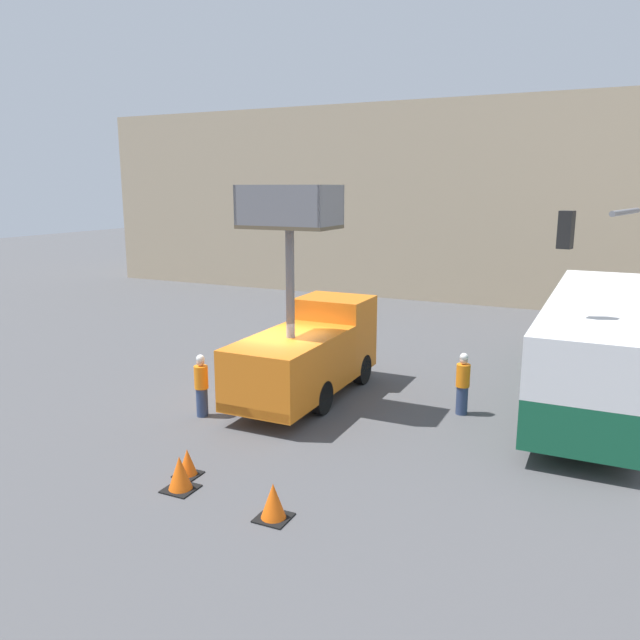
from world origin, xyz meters
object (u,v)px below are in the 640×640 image
at_px(traffic_light_pole, 635,287).
at_px(traffic_cone_mid_road, 188,463).
at_px(road_worker_directing, 463,384).
at_px(utility_truck, 308,348).
at_px(city_bus, 594,338).
at_px(traffic_cone_near_truck, 180,474).
at_px(road_worker_near_truck, 201,386).
at_px(traffic_cone_far_side, 273,502).

height_order(traffic_light_pole, traffic_cone_mid_road, traffic_light_pole).
relative_size(traffic_light_pole, road_worker_directing, 3.39).
bearing_deg(utility_truck, city_bus, 25.76).
bearing_deg(traffic_cone_near_truck, traffic_light_pole, 36.50).
bearing_deg(traffic_cone_near_truck, road_worker_directing, 58.29).
distance_m(utility_truck, road_worker_directing, 4.57).
xyz_separation_m(utility_truck, traffic_light_pole, (8.45, -0.29, 2.45)).
relative_size(road_worker_near_truck, traffic_cone_near_truck, 2.36).
bearing_deg(traffic_light_pole, traffic_cone_far_side, -133.26).
xyz_separation_m(city_bus, traffic_cone_far_side, (-5.11, -10.27, -1.47)).
bearing_deg(road_worker_near_truck, utility_truck, -28.44).
distance_m(city_bus, traffic_cone_mid_road, 12.32).
relative_size(road_worker_directing, traffic_cone_far_side, 2.42).
bearing_deg(traffic_light_pole, traffic_cone_mid_road, -147.16).
relative_size(utility_truck, city_bus, 0.52).
height_order(road_worker_near_truck, road_worker_directing, road_worker_directing).
distance_m(road_worker_near_truck, traffic_cone_near_truck, 4.34).
distance_m(traffic_light_pole, traffic_cone_far_side, 9.38).
distance_m(road_worker_directing, traffic_cone_near_truck, 8.20).
xyz_separation_m(city_bus, road_worker_near_truck, (-9.59, -6.35, -0.94)).
height_order(city_bus, road_worker_near_truck, city_bus).
bearing_deg(traffic_cone_mid_road, traffic_cone_far_side, -16.89).
height_order(road_worker_near_truck, traffic_cone_far_side, road_worker_near_truck).
distance_m(city_bus, road_worker_near_truck, 11.54).
height_order(traffic_light_pole, road_worker_near_truck, traffic_light_pole).
bearing_deg(traffic_light_pole, traffic_cone_near_truck, -143.50).
bearing_deg(traffic_cone_far_side, traffic_light_pole, 46.74).
xyz_separation_m(traffic_light_pole, road_worker_directing, (-3.96, 0.85, -3.10)).
bearing_deg(road_worker_near_truck, traffic_light_pole, -69.37).
bearing_deg(traffic_cone_mid_road, road_worker_near_truck, 120.86).
bearing_deg(traffic_cone_far_side, traffic_cone_near_truck, 175.55).
xyz_separation_m(road_worker_directing, traffic_cone_far_side, (-1.97, -7.15, -0.53)).
bearing_deg(traffic_cone_near_truck, road_worker_near_truck, 119.76).
relative_size(traffic_cone_mid_road, traffic_cone_far_side, 0.84).
bearing_deg(utility_truck, traffic_light_pole, -1.94).
height_order(traffic_light_pole, traffic_cone_near_truck, traffic_light_pole).
relative_size(city_bus, traffic_cone_far_side, 16.72).
bearing_deg(traffic_cone_far_side, city_bus, 63.53).
xyz_separation_m(city_bus, road_worker_directing, (-3.15, -3.12, -0.94)).
xyz_separation_m(road_worker_near_truck, traffic_cone_mid_road, (1.87, -3.13, -0.59)).
height_order(city_bus, traffic_light_pole, traffic_light_pole).
bearing_deg(traffic_cone_near_truck, city_bus, 53.55).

